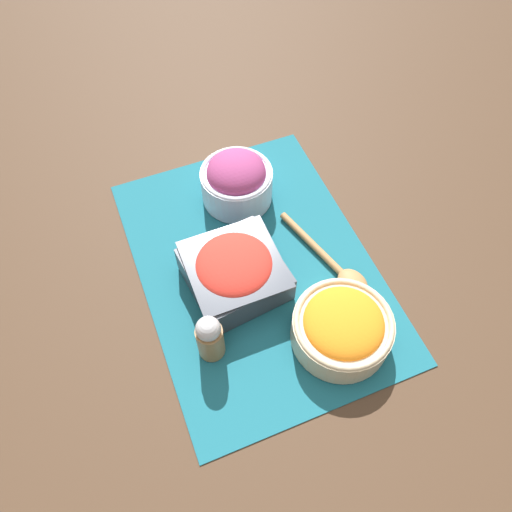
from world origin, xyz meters
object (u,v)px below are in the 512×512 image
(onion_bowl, at_px, (237,180))
(wooden_spoon, at_px, (340,271))
(carrot_bowl, at_px, (342,327))
(tomato_bowl, at_px, (235,271))
(pepper_shaker, at_px, (210,337))

(onion_bowl, distance_m, wooden_spoon, 0.24)
(carrot_bowl, bearing_deg, tomato_bowl, 37.68)
(tomato_bowl, relative_size, carrot_bowl, 1.04)
(tomato_bowl, xyz_separation_m, carrot_bowl, (-0.15, -0.11, -0.00))
(tomato_bowl, xyz_separation_m, pepper_shaker, (-0.09, 0.07, 0.01))
(carrot_bowl, relative_size, wooden_spoon, 0.75)
(carrot_bowl, distance_m, wooden_spoon, 0.11)
(tomato_bowl, bearing_deg, wooden_spoon, -106.20)
(pepper_shaker, bearing_deg, onion_bowl, -28.08)
(tomato_bowl, relative_size, onion_bowl, 1.24)
(carrot_bowl, bearing_deg, onion_bowl, 8.32)
(tomato_bowl, distance_m, wooden_spoon, 0.17)
(onion_bowl, xyz_separation_m, carrot_bowl, (-0.31, -0.05, -0.01))
(carrot_bowl, height_order, pepper_shaker, pepper_shaker)
(carrot_bowl, xyz_separation_m, pepper_shaker, (0.05, 0.18, 0.01))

